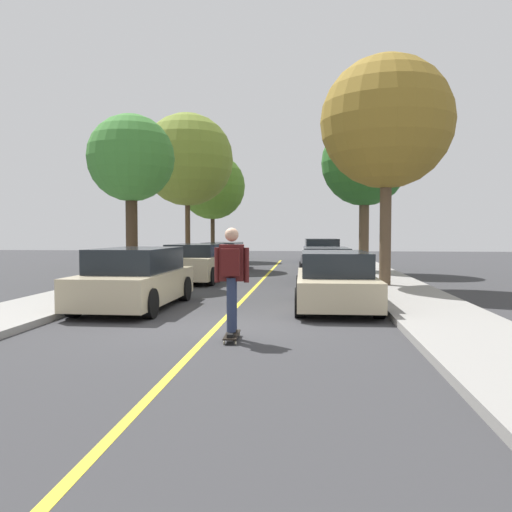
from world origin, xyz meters
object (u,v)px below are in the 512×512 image
at_px(street_tree_right_nearest, 387,123).
at_px(skateboarder, 232,274).
at_px(parked_car_left_near, 195,263).
at_px(parked_car_left_far, 223,256).
at_px(parked_car_right_near, 326,264).
at_px(street_tree_left_nearest, 131,160).
at_px(parked_car_right_farthest, 319,250).
at_px(street_tree_left_far, 213,187).
at_px(street_tree_right_near, 365,164).
at_px(skateboard, 232,335).
at_px(parked_car_left_nearest, 135,279).
at_px(street_tree_left_near, 187,160).
at_px(fire_hydrant, 115,278).
at_px(parked_car_right_nearest, 335,280).
at_px(parked_car_right_far, 321,254).

relative_size(street_tree_right_nearest, skateboarder, 4.03).
height_order(parked_car_left_near, parked_car_left_far, parked_car_left_near).
distance_m(parked_car_right_near, street_tree_left_nearest, 7.76).
relative_size(parked_car_right_farthest, street_tree_left_far, 0.71).
distance_m(street_tree_right_near, skateboard, 15.79).
bearing_deg(parked_car_right_near, street_tree_right_near, 66.09).
xyz_separation_m(parked_car_left_near, skateboarder, (2.83, -10.13, 0.44)).
distance_m(street_tree_left_far, street_tree_right_nearest, 17.23).
relative_size(parked_car_left_nearest, street_tree_left_far, 0.66).
bearing_deg(parked_car_left_near, parked_car_right_near, 5.91).
bearing_deg(street_tree_left_nearest, street_tree_left_near, 90.00).
distance_m(parked_car_left_near, street_tree_left_nearest, 4.32).
distance_m(parked_car_right_near, parked_car_right_farthest, 12.85).
relative_size(parked_car_left_near, street_tree_left_near, 0.57).
relative_size(street_tree_left_far, fire_hydrant, 9.26).
bearing_deg(skateboarder, street_tree_left_nearest, 118.71).
distance_m(parked_car_left_nearest, parked_car_right_farthest, 20.53).
distance_m(street_tree_right_nearest, fire_hydrant, 9.56).
relative_size(parked_car_right_farthest, street_tree_right_nearest, 0.64).
bearing_deg(skateboarder, parked_car_right_near, 79.83).
xyz_separation_m(street_tree_left_nearest, street_tree_right_near, (8.31, 6.22, 0.56)).
distance_m(fire_hydrant, skateboarder, 7.54).
xyz_separation_m(parked_car_left_nearest, street_tree_left_near, (-1.78, 13.11, 4.62)).
distance_m(parked_car_left_near, street_tree_left_near, 8.17).
height_order(parked_car_right_farthest, street_tree_left_nearest, street_tree_left_nearest).
bearing_deg(street_tree_left_near, parked_car_left_far, -6.53).
height_order(parked_car_right_nearest, street_tree_right_near, street_tree_right_near).
relative_size(street_tree_left_far, street_tree_right_near, 0.99).
xyz_separation_m(parked_car_left_near, street_tree_right_near, (6.52, 4.52, 4.11)).
relative_size(parked_car_right_nearest, parked_car_right_farthest, 0.99).
height_order(parked_car_left_near, parked_car_right_farthest, parked_car_right_farthest).
bearing_deg(street_tree_left_far, skateboarder, -78.81).
bearing_deg(parked_car_right_far, parked_car_right_near, -90.00).
distance_m(street_tree_left_nearest, fire_hydrant, 4.39).
bearing_deg(parked_car_left_far, parked_car_right_far, 5.85).
distance_m(parked_car_right_near, street_tree_left_far, 14.84).
xyz_separation_m(parked_car_right_near, street_tree_right_near, (1.78, 4.02, 4.16)).
distance_m(parked_car_right_far, street_tree_right_near, 4.96).
bearing_deg(street_tree_left_nearest, parked_car_left_near, 43.61).
height_order(parked_car_right_far, street_tree_left_far, street_tree_left_far).
bearing_deg(parked_car_right_nearest, street_tree_left_nearest, 146.24).
relative_size(street_tree_left_nearest, skateboarder, 3.13).
distance_m(parked_car_left_nearest, parked_car_right_near, 8.56).
bearing_deg(parked_car_right_far, parked_car_right_nearest, -90.00).
bearing_deg(skateboard, parked_car_left_far, 99.82).
bearing_deg(skateboarder, parked_car_right_nearest, 64.91).
bearing_deg(street_tree_left_near, parked_car_left_near, -74.59).
distance_m(parked_car_left_near, parked_car_right_near, 4.76).
xyz_separation_m(parked_car_right_nearest, street_tree_right_near, (1.78, 10.58, 4.13)).
bearing_deg(skateboard, parked_car_right_nearest, 64.72).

